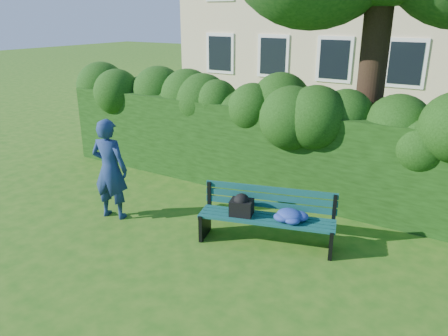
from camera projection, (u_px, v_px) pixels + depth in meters
The scene contains 4 objects.
ground at pixel (206, 229), 7.56m from camera, with size 80.00×80.00×0.00m, color #235B12.
hedge at pixel (265, 148), 9.02m from camera, with size 10.00×1.00×1.80m.
park_bench at pixel (268, 215), 6.96m from camera, with size 2.22×1.13×0.89m.
man_reading at pixel (110, 169), 7.75m from camera, with size 0.67×0.44×1.84m, color navy.
Camera 1 is at (3.84, -5.59, 3.53)m, focal length 35.00 mm.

